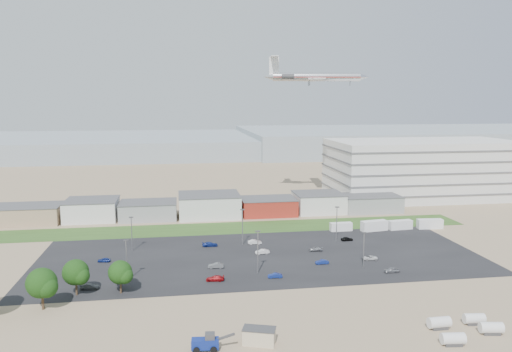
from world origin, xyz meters
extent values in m
plane|color=#927B5D|center=(0.00, 0.00, 0.00)|extent=(700.00, 700.00, 0.00)
cube|color=black|center=(5.00, 20.00, 0.01)|extent=(120.00, 50.00, 0.01)
cube|color=#304D1D|center=(0.00, 52.00, 0.01)|extent=(160.00, 16.00, 0.02)
cube|color=silver|center=(90.00, 95.00, 12.50)|extent=(80.00, 40.00, 25.00)
imported|color=silver|center=(33.33, 12.41, 0.54)|extent=(4.06, 2.16, 1.09)
imported|color=navy|center=(19.67, 11.04, 0.57)|extent=(3.49, 1.27, 1.14)
imported|color=#A5A5AA|center=(34.96, 2.11, 0.63)|extent=(3.74, 1.56, 1.27)
imported|color=maroon|center=(-8.83, 2.99, 0.62)|extent=(4.49, 2.30, 1.25)
imported|color=#595B5E|center=(-7.97, 12.12, 0.65)|extent=(4.11, 1.87, 1.31)
imported|color=navy|center=(-36.86, 21.53, 0.56)|extent=(3.46, 1.76, 1.13)
imported|color=navy|center=(-8.25, 31.59, 0.65)|extent=(4.51, 1.93, 1.29)
imported|color=silver|center=(5.71, 22.10, 0.64)|extent=(4.01, 1.72, 1.28)
imported|color=black|center=(33.40, 31.07, 0.62)|extent=(3.73, 1.65, 1.25)
imported|color=#595B5E|center=(-37.18, 2.11, 0.63)|extent=(4.50, 2.17, 1.26)
imported|color=silver|center=(5.09, 31.86, 0.66)|extent=(4.01, 1.42, 1.32)
imported|color=#A5A5AA|center=(21.10, 22.27, 0.56)|extent=(3.96, 1.79, 1.12)
imported|color=navy|center=(5.58, 2.85, 0.57)|extent=(3.54, 1.43, 1.15)
camera|label=1|loc=(-16.59, -110.12, 42.10)|focal=35.00mm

